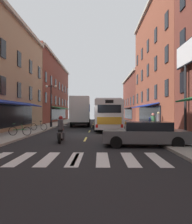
# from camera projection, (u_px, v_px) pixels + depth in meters

# --- Properties ---
(ground_plane) EXTENTS (34.80, 80.00, 0.10)m
(ground_plane) POSITION_uv_depth(u_px,v_px,m) (88.00, 135.00, 18.87)
(ground_plane) COLOR black
(lane_centre_dashes) EXTENTS (0.14, 73.90, 0.01)m
(lane_centre_dashes) POSITION_uv_depth(u_px,v_px,m) (88.00, 134.00, 18.62)
(lane_centre_dashes) COLOR #DBCC4C
(lane_centre_dashes) RESTS_ON ground
(crosswalk_near) EXTENTS (7.10, 2.80, 0.01)m
(crosswalk_near) POSITION_uv_depth(u_px,v_px,m) (75.00, 159.00, 8.87)
(crosswalk_near) COLOR silver
(crosswalk_near) RESTS_ON ground
(sidewalk_left) EXTENTS (3.00, 80.00, 0.14)m
(sidewalk_left) POSITION_uv_depth(u_px,v_px,m) (20.00, 133.00, 18.96)
(sidewalk_left) COLOR #A39E93
(sidewalk_left) RESTS_ON ground
(sidewalk_right) EXTENTS (3.00, 80.00, 0.14)m
(sidewalk_right) POSITION_uv_depth(u_px,v_px,m) (157.00, 133.00, 18.79)
(sidewalk_right) COLOR #A39E93
(sidewalk_right) RESTS_ON ground
(billboard_sign) EXTENTS (0.40, 3.13, 6.70)m
(billboard_sign) POSITION_uv_depth(u_px,v_px,m) (185.00, 64.00, 15.47)
(billboard_sign) COLOR black
(billboard_sign) RESTS_ON sidewalk_right
(transit_bus) EXTENTS (2.83, 12.57, 3.19)m
(transit_bus) POSITION_uv_depth(u_px,v_px,m) (106.00, 114.00, 25.36)
(transit_bus) COLOR silver
(transit_bus) RESTS_ON ground
(box_truck) EXTENTS (2.66, 7.23, 3.87)m
(box_truck) POSITION_uv_depth(u_px,v_px,m) (81.00, 111.00, 29.60)
(box_truck) COLOR #B21E19
(box_truck) RESTS_ON ground
(sedan_near) EXTENTS (4.65, 2.14, 1.36)m
(sedan_near) POSITION_uv_depth(u_px,v_px,m) (145.00, 134.00, 12.18)
(sedan_near) COLOR #515154
(sedan_near) RESTS_ON ground
(sedan_mid) EXTENTS (2.01, 4.46, 1.30)m
(sedan_mid) POSITION_uv_depth(u_px,v_px,m) (85.00, 119.00, 39.33)
(sedan_mid) COLOR silver
(sedan_mid) RESTS_ON ground
(motorcycle_rider) EXTENTS (0.62, 2.07, 1.66)m
(motorcycle_rider) POSITION_uv_depth(u_px,v_px,m) (61.00, 131.00, 13.86)
(motorcycle_rider) COLOR black
(motorcycle_rider) RESTS_ON ground
(bicycle_near) EXTENTS (1.70, 0.48, 0.91)m
(bicycle_near) POSITION_uv_depth(u_px,v_px,m) (39.00, 127.00, 21.36)
(bicycle_near) COLOR black
(bicycle_near) RESTS_ON sidewalk_left
(bicycle_mid) EXTENTS (1.71, 0.48, 0.91)m
(bicycle_mid) POSITION_uv_depth(u_px,v_px,m) (20.00, 131.00, 16.51)
(bicycle_mid) COLOR black
(bicycle_mid) RESTS_ON sidewalk_left
(pedestrian_near) EXTENTS (0.52, 0.37, 1.68)m
(pedestrian_near) POSITION_uv_depth(u_px,v_px,m) (153.00, 123.00, 17.84)
(pedestrian_near) COLOR navy
(pedestrian_near) RESTS_ON sidewalk_right
(pedestrian_mid) EXTENTS (0.36, 0.36, 1.80)m
(pedestrian_mid) POSITION_uv_depth(u_px,v_px,m) (158.00, 120.00, 21.86)
(pedestrian_mid) COLOR black
(pedestrian_mid) RESTS_ON sidewalk_right
(street_lamp_twin) EXTENTS (1.42, 0.32, 5.07)m
(street_lamp_twin) POSITION_uv_depth(u_px,v_px,m) (51.00, 104.00, 26.61)
(street_lamp_twin) COLOR black
(street_lamp_twin) RESTS_ON sidewalk_left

